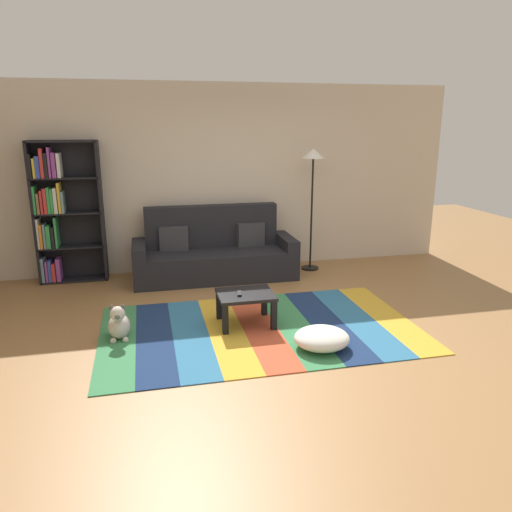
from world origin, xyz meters
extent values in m
plane|color=#9E7042|center=(0.00, 0.00, 0.00)|extent=(14.00, 14.00, 0.00)
cube|color=beige|center=(0.00, 2.55, 1.35)|extent=(6.80, 0.10, 2.70)
cube|color=#387F4C|center=(-1.62, 0.06, 0.01)|extent=(0.37, 2.02, 0.01)
cube|color=navy|center=(-1.24, 0.06, 0.01)|extent=(0.37, 2.02, 0.01)
cube|color=teal|center=(-0.87, 0.06, 0.01)|extent=(0.37, 2.02, 0.01)
cube|color=gold|center=(-0.50, 0.06, 0.01)|extent=(0.37, 2.02, 0.01)
cube|color=#C64C2D|center=(-0.13, 0.06, 0.01)|extent=(0.37, 2.02, 0.01)
cube|color=#387F4C|center=(0.24, 0.06, 0.01)|extent=(0.37, 2.02, 0.01)
cube|color=navy|center=(0.61, 0.06, 0.01)|extent=(0.37, 2.02, 0.01)
cube|color=teal|center=(0.99, 0.06, 0.01)|extent=(0.37, 2.02, 0.01)
cube|color=gold|center=(1.36, 0.06, 0.01)|extent=(0.37, 2.02, 0.01)
cube|color=black|center=(-0.33, 1.95, 0.20)|extent=(1.90, 0.80, 0.40)
cube|color=black|center=(-0.33, 2.25, 0.70)|extent=(1.90, 0.20, 0.60)
cube|color=black|center=(-1.37, 1.95, 0.28)|extent=(0.18, 0.80, 0.56)
cube|color=black|center=(0.71, 1.95, 0.28)|extent=(0.18, 0.80, 0.56)
cube|color=#333338|center=(-0.88, 2.13, 0.56)|extent=(0.42, 0.19, 0.36)
cube|color=#333338|center=(0.22, 2.13, 0.56)|extent=(0.42, 0.19, 0.36)
cube|color=black|center=(-2.70, 2.30, 0.96)|extent=(0.04, 0.28, 1.92)
cube|color=black|center=(-1.84, 2.30, 0.96)|extent=(0.04, 0.28, 1.92)
cube|color=black|center=(-2.27, 2.43, 0.96)|extent=(0.90, 0.01, 1.92)
cube|color=black|center=(-2.27, 2.30, 0.02)|extent=(0.86, 0.28, 0.02)
cube|color=black|center=(-2.27, 2.30, 0.49)|extent=(0.86, 0.28, 0.02)
cube|color=black|center=(-2.27, 2.30, 0.96)|extent=(0.86, 0.28, 0.02)
cube|color=black|center=(-2.27, 2.30, 1.43)|extent=(0.86, 0.28, 0.02)
cube|color=black|center=(-2.27, 2.30, 1.90)|extent=(0.86, 0.28, 0.02)
cube|color=#668C99|center=(-2.67, 2.29, 0.19)|extent=(0.04, 0.23, 0.33)
cube|color=purple|center=(-2.62, 2.29, 0.17)|extent=(0.03, 0.25, 0.29)
cube|color=#334CB2|center=(-2.58, 2.26, 0.18)|extent=(0.04, 0.19, 0.29)
cube|color=red|center=(-2.53, 2.26, 0.15)|extent=(0.04, 0.19, 0.25)
cube|color=purple|center=(-2.47, 2.27, 0.19)|extent=(0.05, 0.21, 0.32)
cube|color=silver|center=(-2.67, 2.29, 0.70)|extent=(0.03, 0.25, 0.41)
cube|color=orange|center=(-2.64, 2.27, 0.66)|extent=(0.03, 0.21, 0.32)
cube|color=#668C99|center=(-2.60, 2.28, 0.66)|extent=(0.03, 0.23, 0.33)
cube|color=green|center=(-2.55, 2.26, 0.65)|extent=(0.05, 0.17, 0.31)
cube|color=black|center=(-2.49, 2.29, 0.64)|extent=(0.04, 0.25, 0.29)
cube|color=green|center=(-2.45, 2.29, 0.71)|extent=(0.03, 0.24, 0.41)
cube|color=green|center=(-2.67, 2.29, 1.15)|extent=(0.03, 0.25, 0.37)
cube|color=#8C6647|center=(-2.63, 2.29, 1.11)|extent=(0.03, 0.24, 0.27)
cube|color=red|center=(-2.58, 2.27, 1.13)|extent=(0.03, 0.20, 0.31)
cube|color=red|center=(-2.54, 2.26, 1.14)|extent=(0.04, 0.18, 0.34)
cube|color=green|center=(-2.49, 2.26, 1.15)|extent=(0.04, 0.17, 0.35)
cube|color=green|center=(-2.46, 2.26, 1.13)|extent=(0.03, 0.19, 0.33)
cube|color=silver|center=(-2.41, 2.28, 1.14)|extent=(0.04, 0.21, 0.34)
cube|color=gold|center=(-2.36, 2.28, 1.17)|extent=(0.03, 0.23, 0.41)
cube|color=#668C99|center=(-2.32, 2.27, 1.12)|extent=(0.03, 0.20, 0.29)
cube|color=black|center=(-2.67, 2.28, 1.60)|extent=(0.03, 0.23, 0.31)
cube|color=gold|center=(-2.63, 2.28, 1.57)|extent=(0.03, 0.22, 0.26)
cube|color=#334CB2|center=(-2.58, 2.26, 1.58)|extent=(0.05, 0.18, 0.28)
cube|color=red|center=(-2.53, 2.26, 1.63)|extent=(0.04, 0.18, 0.38)
cube|color=black|center=(-2.48, 2.26, 1.60)|extent=(0.04, 0.17, 0.32)
cube|color=purple|center=(-2.44, 2.29, 1.64)|extent=(0.03, 0.23, 0.39)
cube|color=purple|center=(-2.38, 2.28, 1.60)|extent=(0.05, 0.22, 0.32)
cube|color=silver|center=(-2.33, 2.29, 1.60)|extent=(0.04, 0.23, 0.32)
cube|color=black|center=(-0.26, 0.22, 0.35)|extent=(0.60, 0.51, 0.04)
cube|color=black|center=(-0.52, 0.01, 0.17)|extent=(0.06, 0.06, 0.32)
cube|color=black|center=(0.01, 0.01, 0.17)|extent=(0.06, 0.06, 0.32)
cube|color=black|center=(-0.52, 0.44, 0.17)|extent=(0.06, 0.06, 0.32)
cube|color=black|center=(0.01, 0.44, 0.17)|extent=(0.06, 0.06, 0.32)
ellipsoid|color=white|center=(0.35, -0.52, 0.11)|extent=(0.55, 0.51, 0.20)
ellipsoid|color=beige|center=(-1.59, 0.18, 0.13)|extent=(0.22, 0.30, 0.26)
sphere|color=beige|center=(-1.59, 0.07, 0.30)|extent=(0.15, 0.15, 0.15)
ellipsoid|color=#5B5750|center=(-1.59, 0.01, 0.29)|extent=(0.06, 0.07, 0.05)
ellipsoid|color=#5B5750|center=(-1.64, 0.09, 0.36)|extent=(0.05, 0.04, 0.08)
ellipsoid|color=#5B5750|center=(-1.54, 0.09, 0.36)|extent=(0.05, 0.04, 0.08)
sphere|color=beige|center=(-1.65, 0.04, 0.03)|extent=(0.06, 0.06, 0.06)
sphere|color=beige|center=(-1.53, 0.04, 0.03)|extent=(0.06, 0.06, 0.06)
cylinder|color=black|center=(1.13, 2.09, 0.01)|extent=(0.26, 0.26, 0.02)
cylinder|color=black|center=(1.13, 2.09, 0.84)|extent=(0.03, 0.03, 1.63)
cone|color=white|center=(1.13, 2.09, 1.72)|extent=(0.32, 0.32, 0.14)
cube|color=black|center=(-0.33, 0.20, 0.37)|extent=(0.07, 0.16, 0.02)
camera|label=1|loc=(-1.26, -4.66, 2.14)|focal=34.36mm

